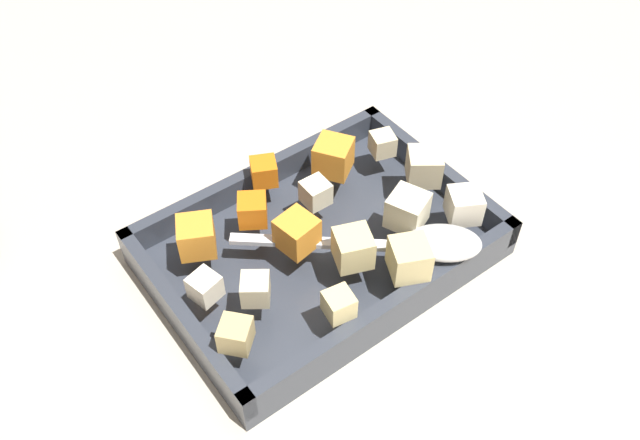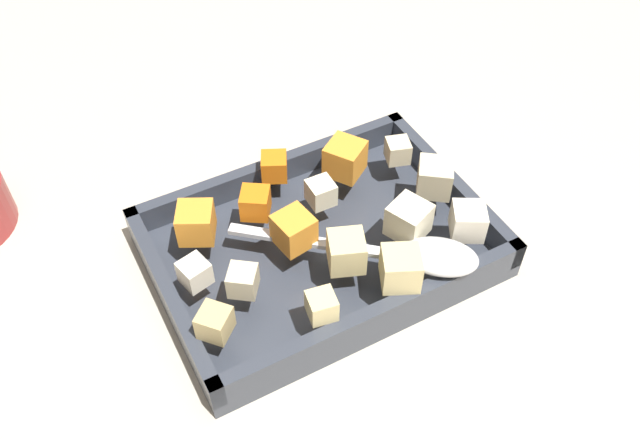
% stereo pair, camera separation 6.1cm
% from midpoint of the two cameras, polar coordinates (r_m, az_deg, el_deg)
% --- Properties ---
extents(ground_plane, '(4.00, 4.00, 0.00)m').
position_cam_midpoint_polar(ground_plane, '(0.66, 1.92, -2.18)').
color(ground_plane, '#BCB29E').
extents(baking_dish, '(0.30, 0.21, 0.04)m').
position_cam_midpoint_polar(baking_dish, '(0.64, 2.73, -2.51)').
color(baking_dish, '#333842').
rests_on(baking_dish, ground_plane).
extents(carrot_chunk_center, '(0.04, 0.04, 0.03)m').
position_cam_midpoint_polar(carrot_chunk_center, '(0.59, 0.74, -1.02)').
color(carrot_chunk_center, orange).
rests_on(carrot_chunk_center, baking_dish).
extents(carrot_chunk_corner_se, '(0.05, 0.05, 0.03)m').
position_cam_midpoint_polar(carrot_chunk_corner_se, '(0.66, 4.75, 4.99)').
color(carrot_chunk_corner_se, orange).
rests_on(carrot_chunk_corner_se, baking_dish).
extents(carrot_chunk_mid_left, '(0.04, 0.04, 0.03)m').
position_cam_midpoint_polar(carrot_chunk_mid_left, '(0.61, -7.47, -0.38)').
color(carrot_chunk_mid_left, orange).
rests_on(carrot_chunk_mid_left, baking_dish).
extents(carrot_chunk_corner_ne, '(0.04, 0.04, 0.03)m').
position_cam_midpoint_polar(carrot_chunk_corner_ne, '(0.62, -2.61, 1.27)').
color(carrot_chunk_corner_ne, orange).
rests_on(carrot_chunk_corner_ne, baking_dish).
extents(carrot_chunk_far_right, '(0.03, 0.03, 0.02)m').
position_cam_midpoint_polar(carrot_chunk_far_right, '(0.66, -1.18, 4.33)').
color(carrot_chunk_far_right, orange).
rests_on(carrot_chunk_far_right, baking_dish).
extents(potato_chunk_near_spoon, '(0.03, 0.03, 0.02)m').
position_cam_midpoint_polar(potato_chunk_near_spoon, '(0.55, 3.33, -7.32)').
color(potato_chunk_near_spoon, '#E0CC89').
rests_on(potato_chunk_near_spoon, baking_dish).
extents(potato_chunk_under_handle, '(0.03, 0.03, 0.02)m').
position_cam_midpoint_polar(potato_chunk_under_handle, '(0.68, 9.05, 5.59)').
color(potato_chunk_under_handle, beige).
rests_on(potato_chunk_under_handle, baking_dish).
extents(potato_chunk_corner_sw, '(0.04, 0.04, 0.03)m').
position_cam_midpoint_polar(potato_chunk_corner_sw, '(0.65, 12.17, 3.33)').
color(potato_chunk_corner_sw, beige).
rests_on(potato_chunk_corner_sw, baking_dish).
extents(potato_chunk_near_left, '(0.03, 0.03, 0.02)m').
position_cam_midpoint_polar(potato_chunk_near_left, '(0.57, -3.38, -5.24)').
color(potato_chunk_near_left, beige).
rests_on(potato_chunk_near_left, baking_dish).
extents(potato_chunk_heap_side, '(0.04, 0.04, 0.03)m').
position_cam_midpoint_polar(potato_chunk_heap_side, '(0.58, 5.18, -2.81)').
color(potato_chunk_heap_side, '#E0CC89').
rests_on(potato_chunk_heap_side, baking_dish).
extents(potato_chunk_far_left, '(0.04, 0.04, 0.03)m').
position_cam_midpoint_polar(potato_chunk_far_left, '(0.58, 9.76, -4.16)').
color(potato_chunk_far_left, '#E0CC89').
rests_on(potato_chunk_far_left, baking_dish).
extents(potato_chunk_heap_top, '(0.04, 0.04, 0.03)m').
position_cam_midpoint_polar(potato_chunk_heap_top, '(0.61, 10.23, -0.12)').
color(potato_chunk_heap_top, beige).
rests_on(potato_chunk_heap_top, baking_dish).
extents(potato_chunk_back_center, '(0.02, 0.02, 0.02)m').
position_cam_midpoint_polar(potato_chunk_back_center, '(0.63, 2.84, 2.15)').
color(potato_chunk_back_center, beige).
rests_on(potato_chunk_back_center, baking_dish).
extents(potato_chunk_near_right, '(0.03, 0.03, 0.02)m').
position_cam_midpoint_polar(potato_chunk_near_right, '(0.54, -5.55, -8.68)').
color(potato_chunk_near_right, tan).
rests_on(potato_chunk_near_right, baking_dish).
extents(parsnip_chunk_rim_edge, '(0.04, 0.04, 0.03)m').
position_cam_midpoint_polar(parsnip_chunk_rim_edge, '(0.62, 14.97, -0.24)').
color(parsnip_chunk_rim_edge, silver).
rests_on(parsnip_chunk_rim_edge, baking_dish).
extents(parsnip_chunk_front_center, '(0.03, 0.03, 0.02)m').
position_cam_midpoint_polar(parsnip_chunk_front_center, '(0.57, -7.41, -4.55)').
color(parsnip_chunk_front_center, silver).
rests_on(parsnip_chunk_front_center, baking_dish).
extents(serving_spoon, '(0.18, 0.16, 0.02)m').
position_cam_midpoint_polar(serving_spoon, '(0.60, 11.54, -3.02)').
color(serving_spoon, silver).
rests_on(serving_spoon, baking_dish).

